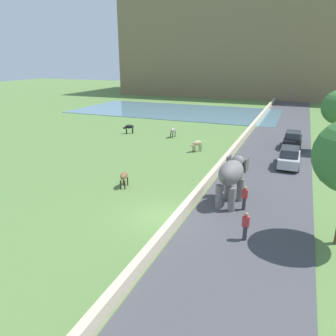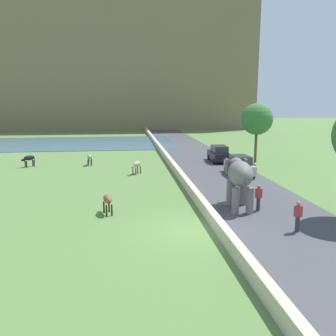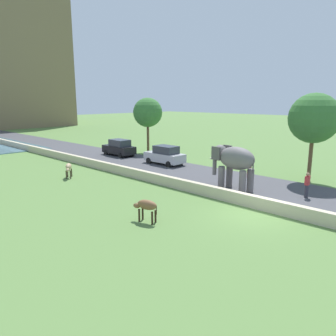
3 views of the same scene
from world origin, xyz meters
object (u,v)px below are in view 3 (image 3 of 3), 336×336
cow_tan (69,167)px  person_beside_elephant (250,177)px  car_black (119,148)px  car_silver (165,155)px  elephant (234,161)px  person_trailing (307,185)px  cow_brown (146,206)px

cow_tan → person_beside_elephant: bearing=-60.2°
car_black → car_silver: size_ratio=1.01×
elephant → car_black: 16.72m
person_trailing → cow_tan: 17.19m
cow_brown → car_silver: bearing=40.6°
elephant → person_beside_elephant: (0.99, -0.69, -1.16)m
person_beside_elephant → car_silver: 10.34m
person_beside_elephant → car_black: size_ratio=0.40×
cow_tan → elephant: bearing=-62.5°
person_trailing → car_black: (1.48, 20.66, 0.03)m
person_trailing → cow_brown: size_ratio=1.14×
elephant → car_black: size_ratio=0.88×
car_silver → cow_tan: 9.13m
car_silver → cow_brown: bearing=-139.4°
car_silver → cow_tan: size_ratio=3.03×
elephant → cow_tan: (-5.83, 11.20, -1.20)m
person_beside_elephant → person_trailing: (0.66, -3.59, 0.00)m
person_beside_elephant → cow_tan: 13.70m
cow_brown → person_beside_elephant: bearing=-4.3°
person_trailing → cow_brown: person_trailing is taller
person_beside_elephant → cow_brown: size_ratio=1.14×
car_black → car_silver: bearing=-90.0°
person_trailing → car_black: car_black is taller
car_silver → cow_brown: (-11.02, -9.46, -0.06)m
person_trailing → car_silver: size_ratio=0.41×
person_trailing → car_silver: (1.48, 13.71, 0.03)m
cow_brown → cow_tan: (2.07, 11.22, 0.00)m
cow_brown → cow_tan: same height
person_trailing → elephant: bearing=111.1°
person_beside_elephant → elephant: bearing=145.2°
elephant → car_silver: (3.13, 9.43, -1.14)m
person_beside_elephant → car_silver: size_ratio=0.41×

